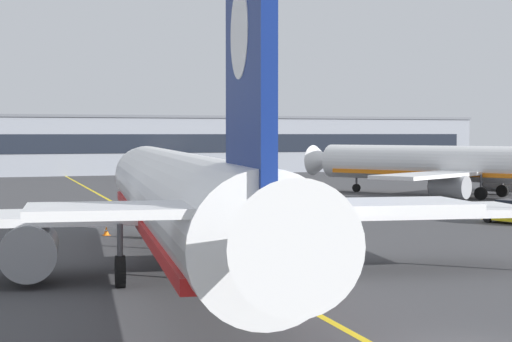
% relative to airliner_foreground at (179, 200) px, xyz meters
% --- Properties ---
extents(taxiway_centreline, '(13.24, 179.56, 0.01)m').
position_rel_airliner_foreground_xyz_m(taxiway_centreline, '(4.00, 14.55, -3.37)').
color(taxiway_centreline, yellow).
rests_on(taxiway_centreline, ground).
extents(airliner_foreground, '(32.35, 41.37, 11.65)m').
position_rel_airliner_foreground_xyz_m(airliner_foreground, '(0.00, 0.00, 0.00)').
color(airliner_foreground, white).
rests_on(airliner_foreground, ground).
extents(airliner_background, '(27.75, 34.53, 10.73)m').
position_rel_airliner_foreground_xyz_m(airliner_background, '(39.75, 35.84, -0.27)').
color(airliner_background, white).
rests_on(airliner_background, ground).
extents(safety_cone_by_nose_gear, '(0.44, 0.44, 0.55)m').
position_rel_airliner_foreground_xyz_m(safety_cone_by_nose_gear, '(0.28, 17.07, -3.11)').
color(safety_cone_by_nose_gear, orange).
rests_on(safety_cone_by_nose_gear, ground).
extents(terminal_building, '(130.90, 12.40, 8.90)m').
position_rel_airliner_foreground_xyz_m(terminal_building, '(12.80, 98.85, 1.09)').
color(terminal_building, gray).
rests_on(terminal_building, ground).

